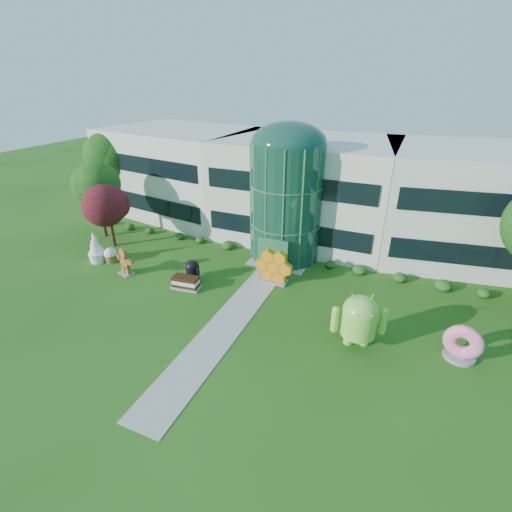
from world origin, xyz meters
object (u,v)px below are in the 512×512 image
at_px(android_green, 359,317).
at_px(gingerbread, 125,261).
at_px(android_black, 192,269).
at_px(donut, 463,342).

xyz_separation_m(android_green, gingerbread, (-18.70, 1.31, -0.75)).
height_order(android_black, gingerbread, gingerbread).
bearing_deg(gingerbread, android_black, 31.85).
relative_size(android_green, donut, 1.71).
bearing_deg(android_black, donut, 16.56).
height_order(android_green, gingerbread, android_green).
xyz_separation_m(android_green, android_black, (-13.18, 2.65, -0.93)).
xyz_separation_m(android_black, donut, (18.85, -1.55, 0.14)).
relative_size(android_black, gingerbread, 0.78).
distance_m(android_green, android_black, 13.48).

